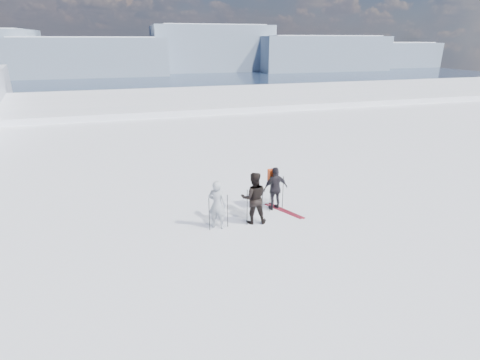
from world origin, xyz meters
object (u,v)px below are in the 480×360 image
object	(u,v)px
skier_grey	(217,205)
skier_dark	(254,198)
skier_pack	(275,189)
skis_loose	(284,211)

from	to	relation	value
skier_grey	skier_dark	size ratio (longest dim) A/B	0.92
skier_grey	skier_pack	distance (m)	2.47
skier_dark	skis_loose	size ratio (longest dim) A/B	1.13
skier_dark	skier_pack	distance (m)	1.34
skier_dark	skier_pack	size ratio (longest dim) A/B	1.11
skier_pack	skis_loose	world-z (taller)	skier_pack
skier_grey	skis_loose	size ratio (longest dim) A/B	1.04
skier_grey	skier_pack	size ratio (longest dim) A/B	1.03
skier_grey	skier_dark	bearing A→B (deg)	-145.65
skier_pack	skis_loose	distance (m)	0.88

